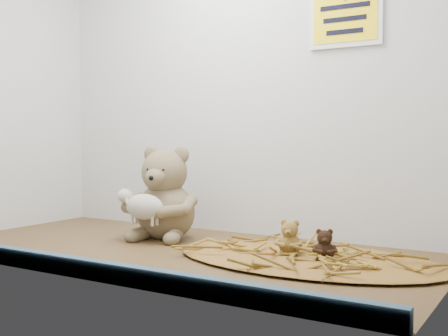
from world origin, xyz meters
The scene contains 8 objects.
alcove_shell centered at (0.00, 9.00, 45.00)cm, with size 120.40×60.20×90.40cm.
front_rail centered at (0.00, -28.80, 1.80)cm, with size 119.28×2.20×3.60cm, color #3A596F.
straw_bed centered at (30.17, 5.88, 0.58)cm, with size 60.13×34.91×1.16cm, color brown.
main_teddy centered at (-12.40, 12.79, 12.07)cm, with size 19.46×20.54×24.14cm, color #7B674C, non-canonical shape.
toy_lamb centered at (-12.40, 4.14, 9.14)cm, with size 13.86×8.46×8.96cm, color beige, non-canonical shape.
mini_teddy_tan centered at (25.96, 6.49, 4.94)cm, with size 6.09×6.43×7.55cm, color olive, non-canonical shape.
mini_teddy_brown centered at (34.38, 5.27, 4.39)cm, with size 5.20×5.49×6.45cm, color black, non-canonical shape.
wall_sign centered at (30.00, 29.40, 55.00)cm, with size 16.00×1.20×11.00cm, color yellow.
Camera 1 is at (76.07, -104.13, 26.02)cm, focal length 45.00 mm.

